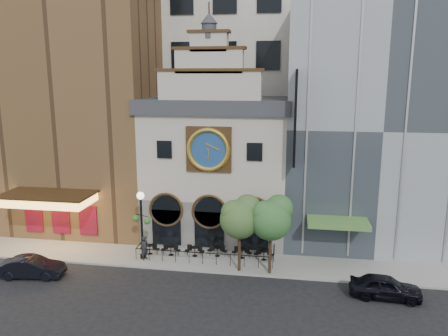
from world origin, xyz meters
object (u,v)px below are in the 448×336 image
Objects in this scene: pedestrian at (145,248)px; bistro_0 at (150,249)px; bistro_3 at (217,251)px; car_right at (385,287)px; car_left at (32,267)px; tree_right at (272,217)px; lamppost at (141,218)px; tree_left at (240,216)px; bistro_4 at (242,252)px; bistro_5 at (264,254)px; bistro_1 at (171,250)px; bistro_2 at (195,251)px.

bistro_0 is at bearing 25.40° from pedestrian.
bistro_3 is 0.35× the size of car_right.
tree_right is (16.87, 3.08, 3.66)m from car_left.
tree_right reaches higher than lamppost.
car_right is 2.42× the size of pedestrian.
bistro_3 is at bearing -47.90° from pedestrian.
tree_left is at bearing -69.04° from pedestrian.
pedestrian reaches higher than bistro_4.
car_right is at bearing -21.03° from bistro_3.
bistro_0 is 1.00× the size of bistro_5.
bistro_1 is at bearing -67.71° from car_left.
bistro_0 is 1.00× the size of bistro_3.
car_right is 17.60m from pedestrian.
pedestrian is (7.09, 3.91, 0.34)m from car_left.
tree_left is at bearing -127.22° from bistro_5.
bistro_0 is at bearing -178.15° from bistro_5.
bistro_2 is 0.35× the size of car_left.
bistro_2 is at bearing 161.26° from tree_right.
lamppost reaches higher than bistro_3.
car_left is (-10.78, -5.15, 0.13)m from bistro_2.
bistro_3 and bistro_4 have the same top height.
bistro_0 is 0.35× the size of car_right.
pedestrian is 2.41m from lamppost.
tree_right is (6.09, -2.07, 3.80)m from bistro_2.
lamppost is at bearing 83.80° from car_right.
lamppost is at bearing 173.03° from tree_left.
car_right reaches higher than bistro_4.
bistro_1 is 0.84× the size of pedestrian.
bistro_5 is at bearing 1.91° from bistro_1.
car_right is at bearing -13.27° from tree_left.
bistro_3 is 0.27× the size of tree_right.
bistro_2 is at bearing -178.64° from bistro_5.
bistro_3 is 4.83m from tree_left.
bistro_0 is 7.41m from bistro_4.
bistro_1 is 0.35× the size of car_left.
pedestrian reaches higher than car_right.
car_left is at bearing -150.41° from bistro_1.
tree_left is (7.54, -0.75, 3.25)m from pedestrian.
bistro_1 is 1.00× the size of bistro_3.
bistro_4 is 8.29m from lamppost.
bistro_2 is at bearing 3.48° from bistro_1.
tree_left reaches higher than bistro_4.
car_left is at bearing 96.30° from car_right.
car_left is 8.44m from lamppost.
bistro_0 is 1.17m from pedestrian.
tree_left is (5.78, -1.87, 3.72)m from bistro_1.
bistro_5 is at bearing 1.36° from bistro_2.
bistro_4 is 0.27× the size of tree_right.
bistro_5 is 9.27m from pedestrian.
bistro_5 is at bearing -2.17° from bistro_3.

